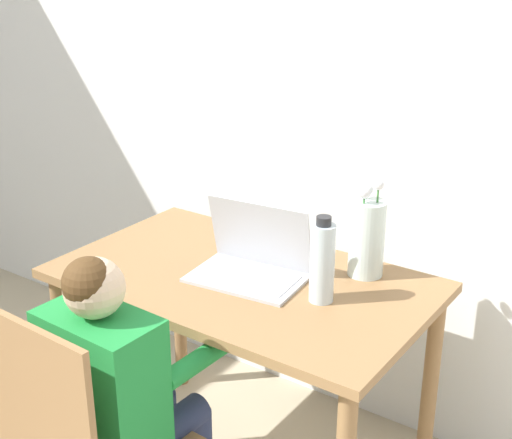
# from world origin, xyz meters

# --- Properties ---
(wall_back) EXTENTS (6.40, 0.05, 2.50)m
(wall_back) POSITION_xyz_m (0.00, 2.23, 1.25)
(wall_back) COLOR white
(wall_back) RESTS_ON ground_plane
(dining_table) EXTENTS (1.14, 0.68, 0.75)m
(dining_table) POSITION_xyz_m (0.07, 1.65, 0.64)
(dining_table) COLOR olive
(dining_table) RESTS_ON ground_plane
(person_seated) EXTENTS (0.33, 0.43, 1.02)m
(person_seated) POSITION_xyz_m (0.04, 1.14, 0.62)
(person_seated) COLOR #1E8438
(person_seated) RESTS_ON ground_plane
(laptop) EXTENTS (0.36, 0.26, 0.23)m
(laptop) POSITION_xyz_m (0.09, 1.67, 0.80)
(laptop) COLOR #B2B2B7
(laptop) RESTS_ON dining_table
(flower_vase) EXTENTS (0.11, 0.11, 0.31)m
(flower_vase) POSITION_xyz_m (0.37, 1.88, 0.87)
(flower_vase) COLOR silver
(flower_vase) RESTS_ON dining_table
(water_bottle) EXTENTS (0.07, 0.07, 0.26)m
(water_bottle) POSITION_xyz_m (0.35, 1.65, 0.87)
(water_bottle) COLOR silver
(water_bottle) RESTS_ON dining_table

